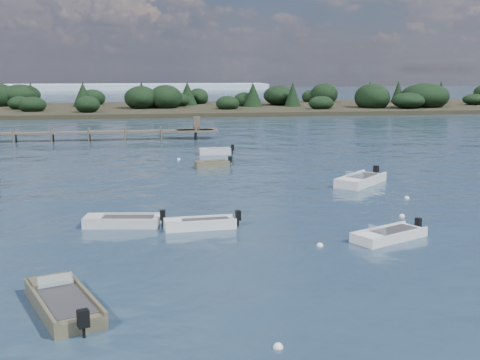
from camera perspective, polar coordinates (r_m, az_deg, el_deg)
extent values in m
plane|color=#172737|center=(86.14, -7.52, 4.76)|extent=(400.00, 400.00, 0.00)
cube|color=silver|center=(45.63, 11.37, -0.24)|extent=(4.97, 4.96, 0.79)
cube|color=silver|center=(43.82, 10.34, -0.03)|extent=(2.09, 2.09, 0.16)
cube|color=#28282B|center=(45.93, 11.60, 0.29)|extent=(3.54, 3.54, 0.14)
cube|color=silver|center=(45.20, 12.42, 0.21)|extent=(3.71, 3.69, 0.16)
cube|color=silver|center=(45.92, 10.38, 0.45)|extent=(3.71, 3.69, 0.16)
cube|color=black|center=(48.06, 12.78, 0.97)|extent=(0.50, 0.50, 0.62)
cylinder|color=black|center=(48.15, 12.76, 0.33)|extent=(0.16, 0.16, 0.62)
cube|color=silver|center=(44.50, 10.80, 0.47)|extent=(1.10, 1.11, 0.47)
cube|color=brown|center=(22.72, -16.39, -11.49)|extent=(3.33, 5.08, 0.72)
cube|color=brown|center=(24.23, -17.49, -9.08)|extent=(1.89, 1.63, 0.14)
cube|color=#28282B|center=(22.25, -16.20, -11.01)|extent=(2.46, 3.53, 0.12)
cube|color=brown|center=(22.41, -18.51, -10.75)|extent=(1.80, 4.50, 0.14)
cube|color=brown|center=(22.75, -14.42, -10.21)|extent=(1.80, 4.50, 0.14)
cube|color=black|center=(20.16, -14.64, -12.59)|extent=(0.43, 0.40, 0.57)
cylinder|color=black|center=(20.36, -14.58, -13.88)|extent=(0.13, 0.13, 0.57)
cube|color=silver|center=(23.44, -17.10, -9.07)|extent=(1.24, 0.60, 0.43)
cube|color=silver|center=(32.46, -3.83, -4.44)|extent=(3.87, 1.44, 0.67)
cube|color=silver|center=(32.17, -6.38, -3.89)|extent=(0.98, 1.14, 0.13)
cube|color=#28282B|center=(32.43, -3.30, -3.86)|extent=(2.64, 1.12, 0.12)
cube|color=silver|center=(31.84, -3.68, -3.99)|extent=(3.80, 0.36, 0.13)
cube|color=silver|center=(32.88, -3.99, -3.53)|extent=(3.80, 0.36, 0.13)
cube|color=black|center=(32.72, -0.18, -3.37)|extent=(0.29, 0.34, 0.53)
cylinder|color=black|center=(32.84, -0.18, -4.15)|extent=(0.10, 0.10, 0.53)
cube|color=#A7ACAE|center=(33.55, -11.12, -4.12)|extent=(4.23, 2.15, 0.67)
cube|color=#A7ACAE|center=(33.77, -13.70, -3.44)|extent=(1.17, 1.52, 0.13)
cube|color=#28282B|center=(33.41, -10.59, -3.60)|extent=(2.90, 1.64, 0.12)
cube|color=#A7ACAE|center=(32.77, -11.37, -3.76)|extent=(4.01, 0.74, 0.13)
cube|color=#A7ACAE|center=(34.13, -10.92, -3.18)|extent=(4.01, 0.74, 0.13)
cube|color=black|center=(33.08, -7.34, -3.30)|extent=(0.32, 0.36, 0.53)
cylinder|color=black|center=(33.19, -7.32, -4.08)|extent=(0.11, 0.11, 0.53)
cube|color=silver|center=(31.31, 13.95, -5.31)|extent=(4.34, 3.15, 0.60)
cube|color=silver|center=(30.10, 12.02, -5.18)|extent=(1.48, 1.67, 0.12)
cube|color=#28282B|center=(31.48, 14.36, -4.71)|extent=(3.03, 2.31, 0.10)
cube|color=silver|center=(30.78, 14.98, -4.96)|extent=(3.72, 1.86, 0.12)
cube|color=silver|center=(31.68, 13.00, -4.43)|extent=(3.72, 1.86, 0.12)
cube|color=black|center=(32.87, 16.55, -3.87)|extent=(0.34, 0.36, 0.47)
cylinder|color=black|center=(32.97, 16.51, -4.56)|extent=(0.11, 0.11, 0.47)
cube|color=silver|center=(30.52, 12.88, -4.60)|extent=(0.60, 1.05, 0.36)
cube|color=#A7ACAE|center=(60.65, -2.39, 2.57)|extent=(3.15, 1.33, 0.73)
cube|color=#A7ACAE|center=(60.49, -3.51, 2.94)|extent=(0.78, 1.14, 0.15)
cube|color=#28282B|center=(60.63, -2.16, 2.89)|extent=(2.15, 1.05, 0.12)
cube|color=#A7ACAE|center=(60.04, -2.34, 2.90)|extent=(3.12, 0.21, 0.15)
cube|color=#A7ACAE|center=(61.14, -2.44, 3.03)|extent=(3.12, 0.21, 0.15)
cube|color=black|center=(60.77, -0.71, 3.12)|extent=(0.30, 0.36, 0.57)
cylinder|color=black|center=(60.84, -0.71, 2.65)|extent=(0.11, 0.11, 0.57)
cube|color=brown|center=(52.48, -2.68, 1.32)|extent=(3.12, 1.72, 0.69)
cube|color=brown|center=(52.10, -3.86, 1.69)|extent=(0.90, 1.18, 0.14)
cube|color=#28282B|center=(52.51, -2.44, 1.68)|extent=(2.15, 1.31, 0.12)
cube|color=brown|center=(51.92, -2.51, 1.67)|extent=(2.91, 0.68, 0.14)
cube|color=brown|center=(52.92, -2.86, 1.84)|extent=(2.91, 0.68, 0.14)
cube|color=black|center=(52.94, -0.95, 1.98)|extent=(0.33, 0.38, 0.54)
cylinder|color=black|center=(53.01, -0.94, 1.48)|extent=(0.12, 0.12, 0.54)
sphere|color=silver|center=(19.21, 3.63, -15.58)|extent=(0.32, 0.32, 0.32)
sphere|color=silver|center=(29.52, 7.57, -6.22)|extent=(0.32, 0.32, 0.32)
sphere|color=silver|center=(41.35, 15.54, -1.68)|extent=(0.32, 0.32, 0.32)
sphere|color=silver|center=(57.25, -5.82, 1.94)|extent=(0.32, 0.32, 0.32)
sphere|color=silver|center=(47.07, 12.31, -0.09)|extent=(0.32, 0.32, 0.32)
sphere|color=silver|center=(36.21, 15.11, -3.37)|extent=(0.32, 0.32, 0.32)
cube|color=#4F463A|center=(74.36, -4.12, 4.71)|extent=(5.00, 3.20, 0.18)
cube|color=#4F463A|center=(74.28, -4.13, 5.40)|extent=(0.80, 0.80, 1.60)
cylinder|color=#4F463A|center=(74.73, -20.71, 3.62)|extent=(0.20, 0.20, 2.20)
cylinder|color=#4F463A|center=(76.40, -20.46, 3.77)|extent=(0.20, 0.20, 2.20)
cylinder|color=#4F463A|center=(74.01, -17.46, 3.76)|extent=(0.20, 0.20, 2.20)
cylinder|color=#4F463A|center=(75.69, -17.29, 3.91)|extent=(0.20, 0.20, 2.20)
cylinder|color=#4F463A|center=(73.53, -14.16, 3.88)|extent=(0.20, 0.20, 2.20)
cylinder|color=#4F463A|center=(75.22, -14.06, 4.03)|extent=(0.20, 0.20, 2.20)
cylinder|color=#4F463A|center=(73.29, -10.83, 3.99)|extent=(0.20, 0.20, 2.20)
cylinder|color=#4F463A|center=(74.99, -10.80, 4.14)|extent=(0.20, 0.20, 2.20)
cylinder|color=#4F463A|center=(73.31, -7.49, 4.09)|extent=(0.20, 0.20, 2.20)
cylinder|color=#4F463A|center=(75.01, -7.54, 4.23)|extent=(0.20, 0.20, 2.20)
cylinder|color=#4F463A|center=(73.57, -4.16, 4.17)|extent=(0.20, 0.20, 2.20)
cylinder|color=#4F463A|center=(75.26, -4.28, 4.31)|extent=(0.20, 0.20, 2.20)
cube|color=black|center=(128.99, 3.09, 6.71)|extent=(190.00, 40.00, 1.60)
ellipsoid|color=black|center=(128.84, 3.11, 7.95)|extent=(180.50, 36.00, 4.40)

